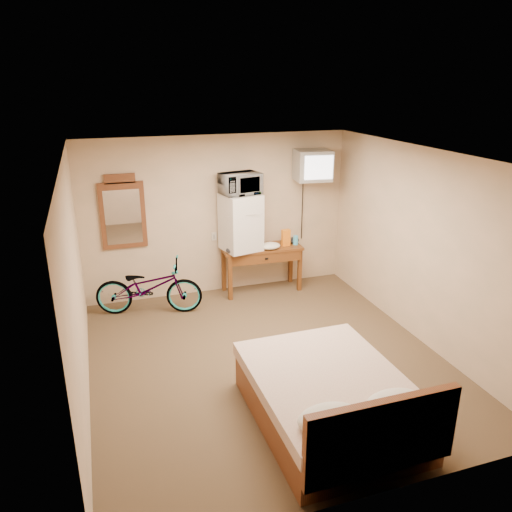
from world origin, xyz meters
name	(u,v)px	position (x,y,z in m)	size (l,w,h in m)	color
room	(267,265)	(0.00, 0.00, 1.25)	(4.60, 4.64, 2.50)	#4A3725
desk	(262,255)	(0.64, 2.00, 0.62)	(1.29, 0.56, 0.75)	brown
mini_fridge	(241,222)	(0.29, 2.03, 1.19)	(0.64, 0.62, 0.88)	silver
microwave	(240,184)	(0.29, 2.03, 1.79)	(0.58, 0.39, 0.32)	silver
snack_bag	(286,238)	(1.02, 1.98, 0.88)	(0.13, 0.08, 0.27)	orange
blue_cup	(296,240)	(1.19, 1.98, 0.82)	(0.08, 0.08, 0.15)	#44B3E8
cloth_cream	(270,246)	(0.73, 1.90, 0.80)	(0.33, 0.25, 0.10)	silver
cloth_dark_a	(234,250)	(0.14, 1.90, 0.80)	(0.26, 0.20, 0.10)	black
cloth_dark_b	(293,240)	(1.19, 2.07, 0.80)	(0.20, 0.16, 0.09)	black
crt_television	(313,165)	(1.46, 2.02, 2.01)	(0.59, 0.63, 0.47)	black
wall_mirror	(123,213)	(-1.44, 2.27, 1.42)	(0.66, 0.04, 1.11)	brown
bicycle	(149,287)	(-1.20, 1.78, 0.41)	(0.54, 1.55, 0.81)	black
bed	(332,400)	(0.19, -1.38, 0.30)	(1.44, 1.95, 0.90)	brown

